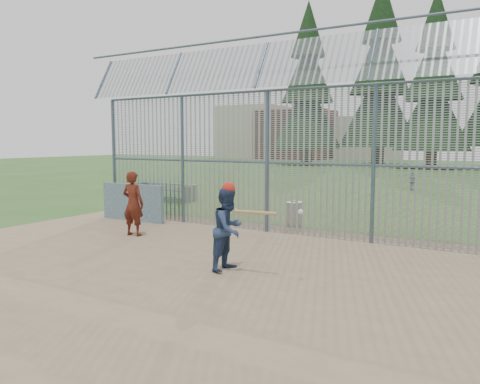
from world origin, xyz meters
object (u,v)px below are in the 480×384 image
Objects in this scene: trash_can at (294,214)px; dugout_wall at (133,202)px; batter at (229,229)px; bleacher at (165,191)px; onlooker at (133,203)px.

dugout_wall is at bearing -158.55° from trash_can.
batter is at bearing -30.10° from dugout_wall.
trash_can is 0.27× the size of bleacher.
dugout_wall is at bearing 61.37° from batter.
trash_can is at bearing -20.87° from bleacher.
trash_can is (-0.92, 5.27, -0.47)m from batter.
batter is 0.56× the size of bleacher.
batter reaches higher than dugout_wall.
batter is (5.79, -3.36, 0.23)m from dugout_wall.
batter is 2.03× the size of trash_can.
batter reaches higher than trash_can.
dugout_wall is at bearing -52.92° from onlooker.
batter reaches higher than bleacher.
bleacher is at bearing 118.64° from dugout_wall.
bleacher is (-2.60, 4.77, -0.21)m from dugout_wall.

